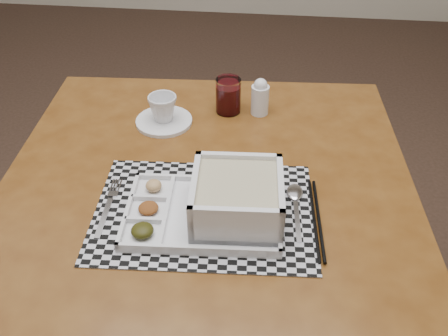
{
  "coord_description": "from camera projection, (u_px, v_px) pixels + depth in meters",
  "views": [
    {
      "loc": [
        0.92,
        -1.26,
        1.43
      ],
      "look_at": [
        0.83,
        -0.44,
        0.78
      ],
      "focal_mm": 40.0,
      "sensor_mm": 36.0,
      "label": 1
    }
  ],
  "objects": [
    {
      "name": "spoon",
      "position": [
        295.0,
        196.0,
        1.09
      ],
      "size": [
        0.04,
        0.18,
        0.01
      ],
      "color": "silver",
      "rests_on": "placemat"
    },
    {
      "name": "creamer_bottle",
      "position": [
        260.0,
        97.0,
        1.34
      ],
      "size": [
        0.05,
        0.05,
        0.1
      ],
      "color": "silver",
      "rests_on": "dining_table"
    },
    {
      "name": "juice_glass",
      "position": [
        228.0,
        97.0,
        1.35
      ],
      "size": [
        0.07,
        0.07,
        0.1
      ],
      "color": "white",
      "rests_on": "dining_table"
    },
    {
      "name": "serving_tray",
      "position": [
        227.0,
        203.0,
        1.02
      ],
      "size": [
        0.33,
        0.24,
        0.1
      ],
      "color": "silver",
      "rests_on": "placemat"
    },
    {
      "name": "chopsticks",
      "position": [
        316.0,
        219.0,
        1.03
      ],
      "size": [
        0.03,
        0.24,
        0.01
      ],
      "color": "black",
      "rests_on": "placemat"
    },
    {
      "name": "dining_table",
      "position": [
        208.0,
        201.0,
        1.19
      ],
      "size": [
        0.99,
        0.99,
        0.7
      ],
      "color": "#4B270D",
      "rests_on": "ground"
    },
    {
      "name": "cup",
      "position": [
        163.0,
        108.0,
        1.3
      ],
      "size": [
        0.1,
        0.1,
        0.07
      ],
      "primitive_type": "imported",
      "rotation": [
        0.0,
        0.0,
        -0.36
      ],
      "color": "silver",
      "rests_on": "saucer"
    },
    {
      "name": "fork",
      "position": [
        109.0,
        206.0,
        1.06
      ],
      "size": [
        0.03,
        0.19,
        0.0
      ],
      "color": "silver",
      "rests_on": "placemat"
    },
    {
      "name": "saucer",
      "position": [
        164.0,
        121.0,
        1.33
      ],
      "size": [
        0.15,
        0.15,
        0.01
      ],
      "primitive_type": "cylinder",
      "color": "silver",
      "rests_on": "dining_table"
    },
    {
      "name": "floor",
      "position": [
        25.0,
        243.0,
        1.95
      ],
      "size": [
        5.0,
        5.0,
        0.0
      ],
      "primitive_type": "plane",
      "color": "#2E2017",
      "rests_on": "ground"
    },
    {
      "name": "placemat",
      "position": [
        204.0,
        212.0,
        1.05
      ],
      "size": [
        0.48,
        0.36,
        0.0
      ],
      "primitive_type": "cube",
      "rotation": [
        0.0,
        0.0,
        0.06
      ],
      "color": "#B2B2BA",
      "rests_on": "dining_table"
    }
  ]
}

